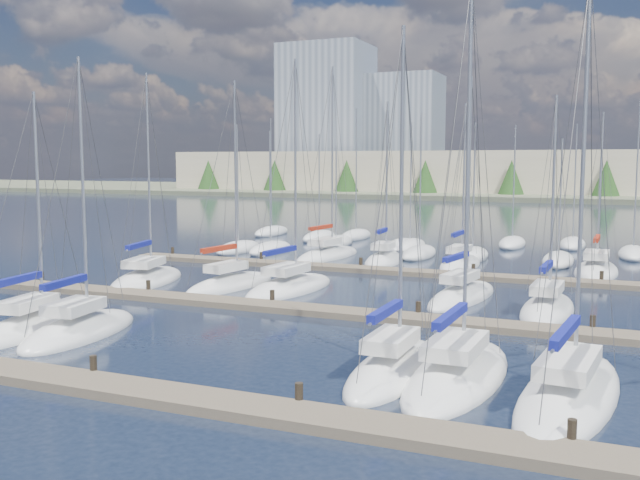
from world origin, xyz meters
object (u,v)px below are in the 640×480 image
at_px(sailboat_d, 394,369).
at_px(sailboat_l, 547,310).
at_px(sailboat_i, 230,285).
at_px(sailboat_c, 80,331).
at_px(sailboat_j, 290,288).
at_px(sailboat_p, 460,264).
at_px(sailboat_b, 34,327).
at_px(sailboat_o, 384,260).
at_px(sailboat_k, 462,296).
at_px(sailboat_n, 328,255).
at_px(sailboat_e, 458,375).
at_px(sailboat_f, 570,394).
at_px(sailboat_q, 596,271).
at_px(sailboat_h, 147,280).

bearing_deg(sailboat_d, sailboat_l, 73.32).
height_order(sailboat_i, sailboat_c, sailboat_i).
bearing_deg(sailboat_j, sailboat_p, 66.71).
relative_size(sailboat_l, sailboat_b, 1.02).
bearing_deg(sailboat_d, sailboat_c, 179.79).
relative_size(sailboat_o, sailboat_c, 1.00).
xyz_separation_m(sailboat_c, sailboat_b, (-2.44, -0.22, -0.01)).
bearing_deg(sailboat_k, sailboat_n, 143.98).
distance_m(sailboat_p, sailboat_d, 27.55).
relative_size(sailboat_e, sailboat_j, 1.02).
bearing_deg(sailboat_l, sailboat_f, -79.69).
relative_size(sailboat_k, sailboat_q, 1.11).
xyz_separation_m(sailboat_o, sailboat_d, (9.11, -27.12, -0.01)).
bearing_deg(sailboat_q, sailboat_i, -143.20).
height_order(sailboat_k, sailboat_q, sailboat_k).
height_order(sailboat_h, sailboat_b, sailboat_h).
xyz_separation_m(sailboat_p, sailboat_l, (7.45, -14.23, -0.01)).
bearing_deg(sailboat_i, sailboat_l, 7.68).
bearing_deg(sailboat_e, sailboat_l, 83.83).
height_order(sailboat_k, sailboat_b, sailboat_k).
height_order(sailboat_c, sailboat_b, sailboat_c).
xyz_separation_m(sailboat_e, sailboat_j, (-12.96, 13.49, -0.00)).
bearing_deg(sailboat_l, sailboat_q, 84.99).
bearing_deg(sailboat_d, sailboat_b, -179.34).
distance_m(sailboat_f, sailboat_l, 13.69).
distance_m(sailboat_n, sailboat_e, 32.43).
distance_m(sailboat_j, sailboat_q, 21.80).
height_order(sailboat_p, sailboat_n, sailboat_n).
height_order(sailboat_f, sailboat_b, sailboat_f).
relative_size(sailboat_e, sailboat_h, 1.05).
bearing_deg(sailboat_p, sailboat_n, 177.32).
bearing_deg(sailboat_e, sailboat_k, 103.09).
distance_m(sailboat_n, sailboat_b, 28.34).
xyz_separation_m(sailboat_p, sailboat_d, (3.36, -27.34, -0.00)).
distance_m(sailboat_e, sailboat_j, 18.71).
bearing_deg(sailboat_q, sailboat_l, -96.10).
bearing_deg(sailboat_b, sailboat_h, 96.17).
xyz_separation_m(sailboat_k, sailboat_e, (2.91, -14.74, -0.01)).
distance_m(sailboat_n, sailboat_j, 14.87).
bearing_deg(sailboat_q, sailboat_p, -175.85).
relative_size(sailboat_n, sailboat_d, 1.20).
relative_size(sailboat_f, sailboat_b, 1.24).
relative_size(sailboat_j, sailboat_i, 1.09).
bearing_deg(sailboat_b, sailboat_c, -2.98).
bearing_deg(sailboat_j, sailboat_b, -109.73).
distance_m(sailboat_j, sailboat_b, 15.15).
relative_size(sailboat_p, sailboat_e, 0.86).
distance_m(sailboat_p, sailboat_c, 29.36).
xyz_separation_m(sailboat_o, sailboat_c, (-5.50, -26.89, -0.02)).
xyz_separation_m(sailboat_j, sailboat_c, (-3.91, -13.53, 0.00)).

